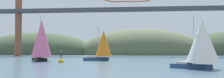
% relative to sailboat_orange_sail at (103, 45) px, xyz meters
% --- Properties ---
extents(headland_left, '(69.00, 44.00, 25.47)m').
position_rel_sailboat_orange_sail_xyz_m(headland_left, '(-50.63, 85.76, -3.97)').
color(headland_left, '#425138').
rests_on(headland_left, ground_plane).
extents(headland_center, '(70.86, 44.00, 28.76)m').
position_rel_sailboat_orange_sail_xyz_m(headland_center, '(9.37, 85.76, -3.97)').
color(headland_center, '#5B6647').
rests_on(headland_center, ground_plane).
extents(suspension_bridge, '(131.52, 6.00, 43.35)m').
position_rel_sailboat_orange_sail_xyz_m(suspension_bridge, '(4.37, 45.76, 16.50)').
color(suspension_bridge, brown).
rests_on(suspension_bridge, ground_plane).
extents(sailboat_orange_sail, '(7.60, 5.35, 8.79)m').
position_rel_sailboat_orange_sail_xyz_m(sailboat_orange_sail, '(0.00, 0.00, 0.00)').
color(sailboat_orange_sail, navy).
rests_on(sailboat_orange_sail, ground_plane).
extents(sailboat_white_mainsail, '(7.37, 7.08, 7.55)m').
position_rel_sailboat_orange_sail_xyz_m(sailboat_white_mainsail, '(17.76, -28.47, -0.26)').
color(sailboat_white_mainsail, navy).
rests_on(sailboat_white_mainsail, ground_plane).
extents(sailboat_pink_spinnaker, '(7.39, 8.96, 10.85)m').
position_rel_sailboat_orange_sail_xyz_m(sailboat_pink_spinnaker, '(-13.65, -5.72, 1.05)').
color(sailboat_pink_spinnaker, black).
rests_on(sailboat_pink_spinnaker, ground_plane).
extents(channel_buoy, '(1.10, 1.10, 2.64)m').
position_rel_sailboat_orange_sail_xyz_m(channel_buoy, '(-7.16, -11.59, -3.60)').
color(channel_buoy, gold).
rests_on(channel_buoy, ground_plane).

